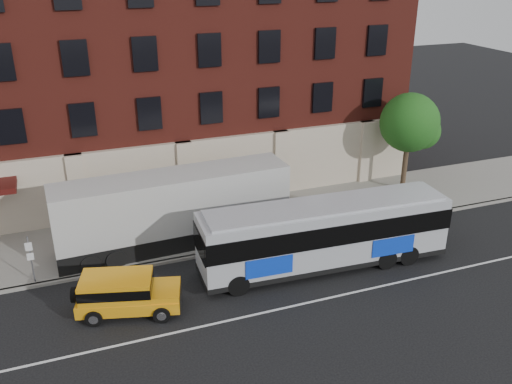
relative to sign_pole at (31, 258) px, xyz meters
name	(u,v)px	position (x,y,z in m)	size (l,w,h in m)	color
ground	(256,322)	(8.50, -6.15, -1.45)	(120.00, 120.00, 0.00)	black
sidewalk	(199,227)	(8.50, 2.85, -1.38)	(60.00, 6.00, 0.15)	gray
kerb	(215,253)	(8.50, -0.15, -1.38)	(60.00, 0.25, 0.15)	gray
lane_line	(252,315)	(8.50, -5.65, -1.45)	(60.00, 0.12, 0.01)	silver
building	(161,65)	(8.49, 10.77, 6.13)	(30.00, 12.10, 15.00)	maroon
sign_pole	(31,258)	(0.00, 0.00, 0.00)	(0.30, 0.20, 2.50)	slate
street_tree	(410,125)	(22.04, 3.34, 2.96)	(3.60, 3.60, 6.20)	#362A1B
city_bus	(325,232)	(13.13, -3.07, 0.38)	(12.20, 3.17, 3.31)	#A8ABB2
yellow_suv	(124,292)	(3.58, -3.51, -0.47)	(4.62, 2.82, 1.72)	#F6A013
shipping_container	(174,211)	(6.90, 1.45, 0.50)	(11.91, 2.93, 3.94)	black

